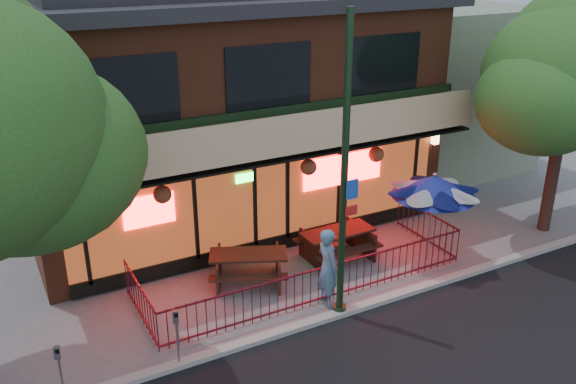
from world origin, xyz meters
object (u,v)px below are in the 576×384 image
at_px(street_light, 344,190).
at_px(pedestrian, 328,267).
at_px(picnic_table_left, 248,263).
at_px(parking_meter_near, 176,329).
at_px(street_tree_right, 570,66).
at_px(patio_umbrella, 434,186).
at_px(picnic_table_right, 337,240).
at_px(parking_meter_far, 59,365).

xyz_separation_m(street_light, pedestrian, (-0.04, 0.50, -2.15)).
relative_size(picnic_table_left, parking_meter_near, 1.78).
height_order(street_tree_right, patio_umbrella, street_tree_right).
bearing_deg(parking_meter_near, patio_umbrella, 8.85).
bearing_deg(picnic_table_right, parking_meter_near, -156.07).
bearing_deg(street_tree_right, street_light, -172.99).
height_order(patio_umbrella, parking_meter_far, patio_umbrella).
height_order(street_light, parking_meter_near, street_light).
bearing_deg(pedestrian, picnic_table_right, -39.15).
height_order(street_light, patio_umbrella, street_light).
bearing_deg(patio_umbrella, street_tree_right, -1.47).
bearing_deg(street_tree_right, picnic_table_right, 168.69).
relative_size(street_light, patio_umbrella, 2.74).
bearing_deg(picnic_table_left, pedestrian, -55.33).
bearing_deg(street_light, parking_meter_near, -178.89).
height_order(patio_umbrella, pedestrian, patio_umbrella).
height_order(street_tree_right, parking_meter_near, street_tree_right).
relative_size(picnic_table_left, patio_umbrella, 0.94).
bearing_deg(parking_meter_near, parking_meter_far, 180.00).
xyz_separation_m(patio_umbrella, pedestrian, (-3.64, -0.60, -1.18)).
distance_m(street_light, parking_meter_near, 4.57).
bearing_deg(parking_meter_near, street_light, 1.11).
bearing_deg(patio_umbrella, parking_meter_near, -171.15).
height_order(street_light, picnic_table_left, street_light).
xyz_separation_m(picnic_table_left, parking_meter_near, (-2.69, -2.39, 0.37)).
distance_m(street_light, picnic_table_left, 3.71).
xyz_separation_m(picnic_table_left, picnic_table_right, (2.70, 0.00, 0.01)).
height_order(picnic_table_left, pedestrian, pedestrian).
relative_size(street_tree_right, picnic_table_left, 2.91).
distance_m(picnic_table_right, parking_meter_near, 5.91).
distance_m(street_tree_right, patio_umbrella, 5.24).
relative_size(picnic_table_right, pedestrian, 1.01).
bearing_deg(street_tree_right, parking_meter_far, -175.73).
distance_m(picnic_table_left, picnic_table_right, 2.70).
xyz_separation_m(street_tree_right, parking_meter_near, (-12.02, -1.07, -4.04)).
xyz_separation_m(picnic_table_right, pedestrian, (-1.45, -1.81, 0.44)).
height_order(picnic_table_left, patio_umbrella, patio_umbrella).
relative_size(patio_umbrella, pedestrian, 1.28).
xyz_separation_m(street_light, parking_meter_near, (-3.98, -0.08, -2.23)).
bearing_deg(picnic_table_left, street_light, -60.81).
bearing_deg(parking_meter_near, picnic_table_right, 23.93).
relative_size(pedestrian, parking_meter_near, 1.48).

